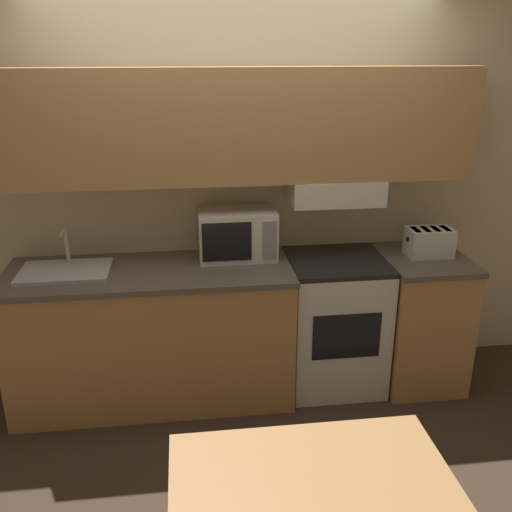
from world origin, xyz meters
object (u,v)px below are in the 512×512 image
object	(u,v)px
stove_range	(334,322)
sink_basin	(65,271)
microwave	(237,234)
toaster	(429,242)

from	to	relation	value
stove_range	sink_basin	world-z (taller)	sink_basin
microwave	sink_basin	bearing A→B (deg)	-172.35
toaster	stove_range	bearing A→B (deg)	179.90
stove_range	toaster	size ratio (longest dim) A/B	3.00
stove_range	microwave	xyz separation A→B (m)	(-0.63, 0.12, 0.60)
microwave	toaster	xyz separation A→B (m)	(1.24, -0.12, -0.07)
stove_range	toaster	world-z (taller)	toaster
stove_range	toaster	distance (m)	0.81
stove_range	microwave	size ratio (longest dim) A/B	1.82
stove_range	sink_basin	bearing A→B (deg)	-179.27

